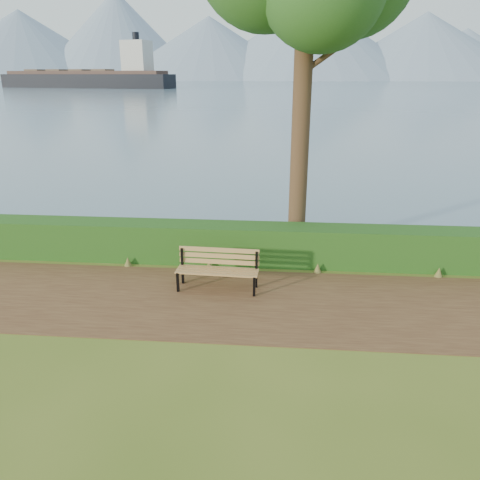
# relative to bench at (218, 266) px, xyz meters

# --- Properties ---
(ground) EXTENTS (140.00, 140.00, 0.00)m
(ground) POSITION_rel_bench_xyz_m (0.73, -0.96, -0.53)
(ground) COLOR #495F1B
(ground) RESTS_ON ground
(path) EXTENTS (40.00, 3.40, 0.01)m
(path) POSITION_rel_bench_xyz_m (0.73, -0.66, -0.53)
(path) COLOR #4E2C1B
(path) RESTS_ON ground
(hedge) EXTENTS (32.00, 0.85, 1.00)m
(hedge) POSITION_rel_bench_xyz_m (0.73, 1.64, -0.03)
(hedge) COLOR #154112
(hedge) RESTS_ON ground
(water) EXTENTS (700.00, 510.00, 0.00)m
(water) POSITION_rel_bench_xyz_m (0.73, 259.04, -0.53)
(water) COLOR #486074
(water) RESTS_ON ground
(mountains) EXTENTS (585.00, 190.00, 70.00)m
(mountains) POSITION_rel_bench_xyz_m (-8.44, 405.09, 27.16)
(mountains) COLOR gray
(mountains) RESTS_ON ground
(bench) EXTENTS (1.87, 0.63, 0.92)m
(bench) POSITION_rel_bench_xyz_m (0.00, 0.00, 0.00)
(bench) COLOR black
(bench) RESTS_ON ground
(cargo_ship) EXTENTS (63.59, 22.49, 19.09)m
(cargo_ship) POSITION_rel_bench_xyz_m (-64.28, 154.76, 2.31)
(cargo_ship) COLOR black
(cargo_ship) RESTS_ON ground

